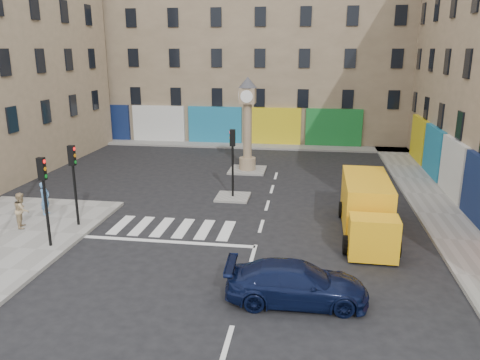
% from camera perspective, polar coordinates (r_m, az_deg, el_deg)
% --- Properties ---
extents(ground, '(120.00, 120.00, 0.00)m').
position_cam_1_polar(ground, '(18.16, 1.26, -10.21)').
color(ground, black).
rests_on(ground, ground).
extents(sidewalk_right, '(2.60, 30.00, 0.15)m').
position_cam_1_polar(sidewalk_right, '(28.15, 21.87, -1.67)').
color(sidewalk_right, gray).
rests_on(sidewalk_right, ground).
extents(sidewalk_far, '(32.00, 2.40, 0.15)m').
position_cam_1_polar(sidewalk_far, '(39.66, -0.38, 4.28)').
color(sidewalk_far, gray).
rests_on(sidewalk_far, ground).
extents(island_near, '(1.80, 1.80, 0.12)m').
position_cam_1_polar(island_near, '(25.77, -0.88, -2.09)').
color(island_near, gray).
rests_on(island_near, ground).
extents(island_far, '(2.40, 2.40, 0.12)m').
position_cam_1_polar(island_far, '(31.47, 0.90, 1.22)').
color(island_far, gray).
rests_on(island_far, ground).
extents(building_far, '(32.00, 10.00, 17.00)m').
position_cam_1_polar(building_far, '(44.62, 0.80, 16.44)').
color(building_far, gray).
rests_on(building_far, ground).
extents(traffic_light_left_near, '(0.28, 0.22, 3.70)m').
position_cam_1_polar(traffic_light_left_near, '(20.10, -22.79, -0.88)').
color(traffic_light_left_near, black).
rests_on(traffic_light_left_near, sidewalk_left).
extents(traffic_light_left_far, '(0.28, 0.22, 3.70)m').
position_cam_1_polar(traffic_light_left_far, '(22.10, -19.64, 0.87)').
color(traffic_light_left_far, black).
rests_on(traffic_light_left_far, sidewalk_left).
extents(traffic_light_island, '(0.28, 0.22, 3.70)m').
position_cam_1_polar(traffic_light_island, '(25.11, -0.91, 3.42)').
color(traffic_light_island, black).
rests_on(traffic_light_island, island_near).
extents(clock_pillar, '(1.20, 1.20, 6.10)m').
position_cam_1_polar(clock_pillar, '(30.78, 0.93, 7.52)').
color(clock_pillar, '#A08668').
rests_on(clock_pillar, island_far).
extents(navy_sedan, '(4.66, 2.07, 1.33)m').
position_cam_1_polar(navy_sedan, '(15.51, 6.91, -12.37)').
color(navy_sedan, black).
rests_on(navy_sedan, ground).
extents(yellow_van, '(2.28, 6.48, 2.35)m').
position_cam_1_polar(yellow_van, '(21.42, 15.20, -3.29)').
color(yellow_van, '#F9AE15').
rests_on(yellow_van, ground).
extents(pedestrian_blue, '(0.42, 0.61, 1.60)m').
position_cam_1_polar(pedestrian_blue, '(24.55, -22.69, -2.08)').
color(pedestrian_blue, '#4E7FB4').
rests_on(pedestrian_blue, sidewalk_left).
extents(pedestrian_tan, '(0.88, 0.97, 1.61)m').
position_cam_1_polar(pedestrian_tan, '(23.20, -25.06, -3.33)').
color(pedestrian_tan, tan).
rests_on(pedestrian_tan, sidewalk_left).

